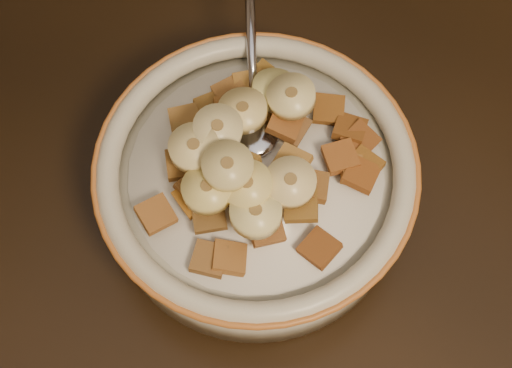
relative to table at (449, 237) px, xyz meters
The scene contains 46 objects.
table is the anchor object (origin of this frame).
cereal_bowl 0.15m from the table, 152.03° to the right, with size 0.20×0.20×0.05m, color #B1AEA2.
milk 0.16m from the table, 152.03° to the right, with size 0.16×0.16×0.00m, color silver.
spoon 0.17m from the table, 164.19° to the right, with size 0.04×0.05×0.01m, color #9DA2B8.
cereal_square_0 0.14m from the table, 138.35° to the right, with size 0.02×0.02×0.01m, color brown.
cereal_square_1 0.18m from the table, 164.15° to the right, with size 0.02×0.02×0.01m, color brown.
cereal_square_2 0.17m from the table, behind, with size 0.02×0.02×0.01m, color #93581E.
cereal_square_3 0.15m from the table, 164.93° to the right, with size 0.02×0.02×0.01m, color brown.
cereal_square_4 0.11m from the table, 154.70° to the right, with size 0.02×0.02×0.01m, color brown.
cereal_square_5 0.19m from the table, 143.17° to the right, with size 0.02×0.02×0.01m, color brown.
cereal_square_6 0.17m from the table, behind, with size 0.02×0.02×0.01m, color brown.
cereal_square_7 0.12m from the table, 160.65° to the right, with size 0.02×0.02×0.01m, color #985326.
cereal_square_8 0.13m from the table, 145.28° to the right, with size 0.02×0.02×0.01m, color olive.
cereal_square_9 0.15m from the table, 165.40° to the right, with size 0.02×0.02×0.01m, color brown.
cereal_square_10 0.10m from the table, 160.54° to the right, with size 0.02×0.02×0.01m, color #965318.
cereal_square_11 0.21m from the table, 140.31° to the right, with size 0.02×0.02×0.01m, color #985123.
cereal_square_12 0.20m from the table, 155.92° to the right, with size 0.02×0.02×0.01m, color brown.
cereal_square_13 0.19m from the table, 169.65° to the right, with size 0.02×0.02×0.01m, color brown.
cereal_square_14 0.13m from the table, behind, with size 0.02×0.02×0.01m, color brown.
cereal_square_15 0.16m from the table, 134.10° to the right, with size 0.02×0.02×0.01m, color #9D5E2E.
cereal_square_16 0.17m from the table, 149.51° to the right, with size 0.02×0.02×0.01m, color #9B6829.
cereal_square_17 0.17m from the table, 142.54° to the right, with size 0.02×0.02×0.01m, color brown.
cereal_square_18 0.19m from the table, 139.05° to the right, with size 0.02×0.02×0.01m, color brown.
cereal_square_19 0.19m from the table, 130.35° to the right, with size 0.02×0.02×0.01m, color brown.
cereal_square_20 0.13m from the table, 124.94° to the right, with size 0.02×0.02×0.01m, color brown.
cereal_square_21 0.16m from the table, 143.85° to the right, with size 0.02×0.02×0.01m, color olive.
cereal_square_22 0.15m from the table, 151.44° to the right, with size 0.02×0.02×0.01m, color olive.
cereal_square_23 0.11m from the table, behind, with size 0.02×0.02×0.01m, color brown.
cereal_square_24 0.18m from the table, behind, with size 0.02×0.02×0.01m, color brown.
cereal_square_25 0.18m from the table, 129.56° to the right, with size 0.02×0.02×0.01m, color #9A6427.
cereal_square_26 0.21m from the table, 160.65° to the right, with size 0.02×0.02×0.01m, color brown.
cereal_square_27 0.19m from the table, 165.10° to the right, with size 0.02×0.02×0.01m, color brown.
cereal_square_28 0.19m from the table, 145.16° to the right, with size 0.02×0.02×0.01m, color #9C642E.
cereal_square_29 0.12m from the table, behind, with size 0.02×0.02×0.01m, color brown.
cereal_square_30 0.11m from the table, 157.23° to the right, with size 0.02×0.02×0.01m, color brown.
cereal_square_31 0.20m from the table, 150.23° to the right, with size 0.02×0.02×0.01m, color brown.
banana_slice_0 0.18m from the table, 162.84° to the right, with size 0.03×0.03×0.01m, color #F1D57A.
banana_slice_1 0.19m from the table, 156.01° to the right, with size 0.03×0.03×0.01m, color beige.
banana_slice_2 0.16m from the table, behind, with size 0.03×0.03×0.01m, color beige.
banana_slice_3 0.17m from the table, behind, with size 0.03×0.03×0.01m, color #E9DB78.
banana_slice_4 0.17m from the table, 135.91° to the right, with size 0.03×0.03×0.01m, color #E7D287.
banana_slice_5 0.20m from the table, 151.04° to the right, with size 0.03×0.03×0.01m, color #FFDB8B.
banana_slice_6 0.17m from the table, 142.76° to the right, with size 0.03×0.03×0.01m, color #EECE73.
banana_slice_7 0.19m from the table, 142.49° to the right, with size 0.03×0.03×0.01m, color #EEDA7A.
banana_slice_8 0.19m from the table, 146.30° to the right, with size 0.03×0.03×0.01m, color #D2C680.
banana_slice_9 0.15m from the table, 143.80° to the right, with size 0.03×0.03×0.01m, color beige.
Camera 1 is at (-0.01, -0.23, 1.21)m, focal length 50.00 mm.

